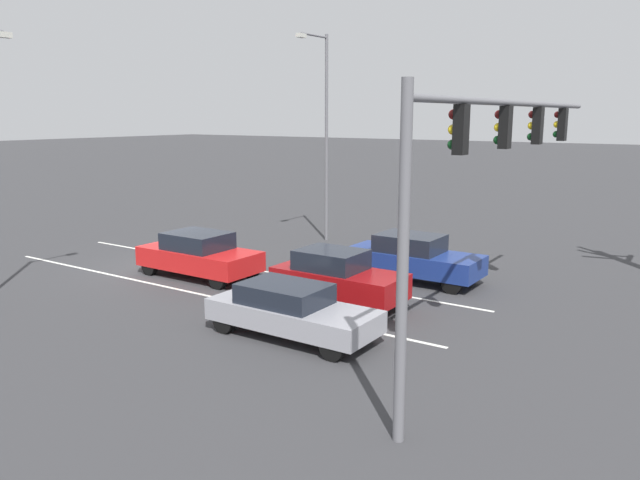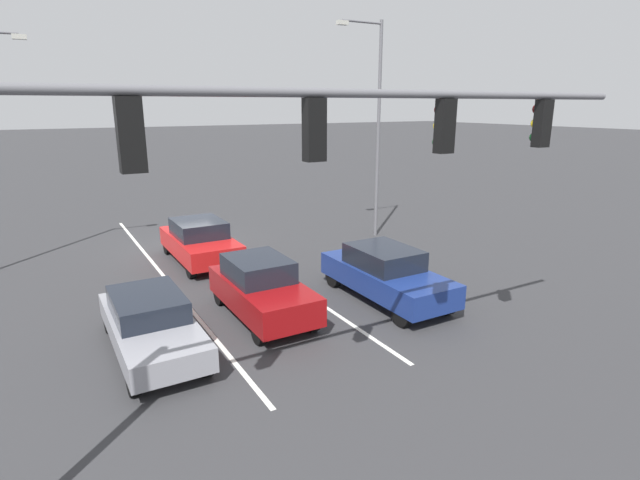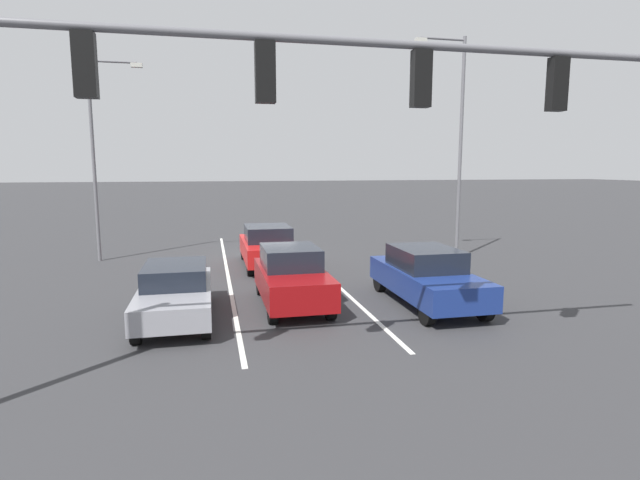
{
  "view_description": "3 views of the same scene",
  "coord_description": "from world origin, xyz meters",
  "px_view_note": "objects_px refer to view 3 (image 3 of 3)",
  "views": [
    {
      "loc": [
        15.5,
        17.64,
        5.62
      ],
      "look_at": [
        -0.25,
        7.04,
        1.81
      ],
      "focal_mm": 35.0,
      "sensor_mm": 36.0,
      "label": 1
    },
    {
      "loc": [
        5.17,
        19.92,
        5.72
      ],
      "look_at": [
        -1.39,
        8.54,
        2.15
      ],
      "focal_mm": 28.0,
      "sensor_mm": 36.0,
      "label": 2
    },
    {
      "loc": [
        2.3,
        21.39,
        3.85
      ],
      "look_at": [
        -0.55,
        8.54,
        1.93
      ],
      "focal_mm": 28.0,
      "sensor_mm": 36.0,
      "label": 3
    }
  ],
  "objects_px": {
    "traffic_signal_gantry": "(230,104)",
    "street_lamp_left_shoulder": "(456,134)",
    "car_gray_rightlane_front": "(176,291)",
    "street_lamp_right_shoulder": "(99,146)",
    "car_red_midlane_second": "(268,246)",
    "car_maroon_midlane_front": "(292,277)",
    "car_navy_leftlane_front": "(427,276)"
  },
  "relations": [
    {
      "from": "car_navy_leftlane_front",
      "to": "traffic_signal_gantry",
      "type": "distance_m",
      "value": 8.22
    },
    {
      "from": "car_maroon_midlane_front",
      "to": "car_gray_rightlane_front",
      "type": "distance_m",
      "value": 3.15
    },
    {
      "from": "car_navy_leftlane_front",
      "to": "car_maroon_midlane_front",
      "type": "distance_m",
      "value": 3.8
    },
    {
      "from": "car_red_midlane_second",
      "to": "street_lamp_left_shoulder",
      "type": "bearing_deg",
      "value": 179.27
    },
    {
      "from": "street_lamp_right_shoulder",
      "to": "car_red_midlane_second",
      "type": "bearing_deg",
      "value": 157.78
    },
    {
      "from": "car_red_midlane_second",
      "to": "street_lamp_left_shoulder",
      "type": "relative_size",
      "value": 0.49
    },
    {
      "from": "traffic_signal_gantry",
      "to": "street_lamp_left_shoulder",
      "type": "bearing_deg",
      "value": -131.43
    },
    {
      "from": "car_red_midlane_second",
      "to": "traffic_signal_gantry",
      "type": "bearing_deg",
      "value": 80.56
    },
    {
      "from": "street_lamp_right_shoulder",
      "to": "traffic_signal_gantry",
      "type": "bearing_deg",
      "value": 108.81
    },
    {
      "from": "street_lamp_left_shoulder",
      "to": "street_lamp_right_shoulder",
      "type": "bearing_deg",
      "value": -10.89
    },
    {
      "from": "car_navy_leftlane_front",
      "to": "car_maroon_midlane_front",
      "type": "bearing_deg",
      "value": -10.65
    },
    {
      "from": "car_navy_leftlane_front",
      "to": "car_maroon_midlane_front",
      "type": "height_order",
      "value": "car_maroon_midlane_front"
    },
    {
      "from": "street_lamp_right_shoulder",
      "to": "car_navy_leftlane_front",
      "type": "bearing_deg",
      "value": 138.21
    },
    {
      "from": "car_red_midlane_second",
      "to": "street_lamp_right_shoulder",
      "type": "height_order",
      "value": "street_lamp_right_shoulder"
    },
    {
      "from": "car_gray_rightlane_front",
      "to": "traffic_signal_gantry",
      "type": "distance_m",
      "value": 6.36
    },
    {
      "from": "traffic_signal_gantry",
      "to": "street_lamp_left_shoulder",
      "type": "xyz_separation_m",
      "value": [
        -9.62,
        -10.91,
        0.34
      ]
    },
    {
      "from": "car_red_midlane_second",
      "to": "traffic_signal_gantry",
      "type": "relative_size",
      "value": 0.36
    },
    {
      "from": "car_maroon_midlane_front",
      "to": "car_red_midlane_second",
      "type": "bearing_deg",
      "value": -90.06
    },
    {
      "from": "street_lamp_right_shoulder",
      "to": "street_lamp_left_shoulder",
      "type": "height_order",
      "value": "street_lamp_left_shoulder"
    },
    {
      "from": "car_navy_leftlane_front",
      "to": "street_lamp_right_shoulder",
      "type": "bearing_deg",
      "value": -41.79
    },
    {
      "from": "car_red_midlane_second",
      "to": "car_gray_rightlane_front",
      "type": "bearing_deg",
      "value": 63.86
    },
    {
      "from": "car_red_midlane_second",
      "to": "street_lamp_right_shoulder",
      "type": "xyz_separation_m",
      "value": [
        6.48,
        -2.65,
        3.92
      ]
    },
    {
      "from": "car_maroon_midlane_front",
      "to": "traffic_signal_gantry",
      "type": "xyz_separation_m",
      "value": [
        1.82,
        5.23,
        4.03
      ]
    },
    {
      "from": "car_maroon_midlane_front",
      "to": "street_lamp_right_shoulder",
      "type": "height_order",
      "value": "street_lamp_right_shoulder"
    },
    {
      "from": "car_gray_rightlane_front",
      "to": "street_lamp_left_shoulder",
      "type": "height_order",
      "value": "street_lamp_left_shoulder"
    },
    {
      "from": "traffic_signal_gantry",
      "to": "street_lamp_left_shoulder",
      "type": "distance_m",
      "value": 14.55
    },
    {
      "from": "traffic_signal_gantry",
      "to": "street_lamp_right_shoulder",
      "type": "height_order",
      "value": "street_lamp_right_shoulder"
    },
    {
      "from": "car_gray_rightlane_front",
      "to": "car_red_midlane_second",
      "type": "distance_m",
      "value": 7.06
    },
    {
      "from": "car_gray_rightlane_front",
      "to": "car_maroon_midlane_front",
      "type": "bearing_deg",
      "value": -169.81
    },
    {
      "from": "car_gray_rightlane_front",
      "to": "street_lamp_right_shoulder",
      "type": "xyz_separation_m",
      "value": [
        3.37,
        -8.98,
        4.0
      ]
    },
    {
      "from": "traffic_signal_gantry",
      "to": "car_red_midlane_second",
      "type": "bearing_deg",
      "value": -99.44
    },
    {
      "from": "car_red_midlane_second",
      "to": "street_lamp_left_shoulder",
      "type": "xyz_separation_m",
      "value": [
        -7.8,
        0.1,
        4.38
      ]
    }
  ]
}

